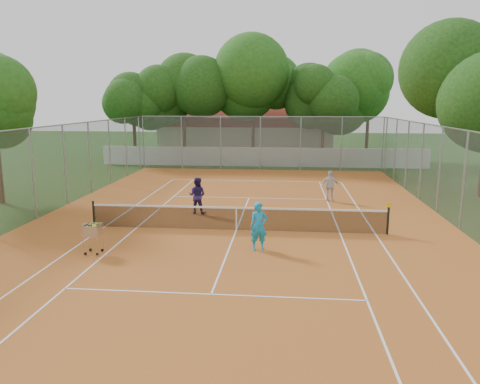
# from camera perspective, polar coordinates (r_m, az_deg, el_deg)

# --- Properties ---
(ground) EXTENTS (120.00, 120.00, 0.00)m
(ground) POSITION_cam_1_polar(r_m,az_deg,el_deg) (18.91, -0.45, -4.74)
(ground) COLOR #15370F
(ground) RESTS_ON ground
(court_pad) EXTENTS (18.00, 34.00, 0.02)m
(court_pad) POSITION_cam_1_polar(r_m,az_deg,el_deg) (18.91, -0.45, -4.71)
(court_pad) COLOR #AF5E22
(court_pad) RESTS_ON ground
(court_lines) EXTENTS (10.98, 23.78, 0.01)m
(court_lines) POSITION_cam_1_polar(r_m,az_deg,el_deg) (18.91, -0.45, -4.67)
(court_lines) COLOR white
(court_lines) RESTS_ON court_pad
(tennis_net) EXTENTS (11.88, 0.10, 0.98)m
(tennis_net) POSITION_cam_1_polar(r_m,az_deg,el_deg) (18.78, -0.45, -3.24)
(tennis_net) COLOR black
(tennis_net) RESTS_ON court_pad
(perimeter_fence) EXTENTS (18.00, 34.00, 4.00)m
(perimeter_fence) POSITION_cam_1_polar(r_m,az_deg,el_deg) (18.47, -0.46, 1.24)
(perimeter_fence) COLOR slate
(perimeter_fence) RESTS_ON ground
(boundary_wall) EXTENTS (26.00, 0.30, 1.50)m
(boundary_wall) POSITION_cam_1_polar(r_m,az_deg,el_deg) (37.40, 2.64, 4.29)
(boundary_wall) COLOR silver
(boundary_wall) RESTS_ON ground
(clubhouse) EXTENTS (16.40, 9.00, 4.40)m
(clubhouse) POSITION_cam_1_polar(r_m,az_deg,el_deg) (47.35, 0.86, 7.49)
(clubhouse) COLOR beige
(clubhouse) RESTS_ON ground
(tropical_trees) EXTENTS (29.00, 19.00, 10.00)m
(tropical_trees) POSITION_cam_1_polar(r_m,az_deg,el_deg) (40.14, 2.92, 10.83)
(tropical_trees) COLOR #14380E
(tropical_trees) RESTS_ON ground
(player_near) EXTENTS (0.70, 0.56, 1.70)m
(player_near) POSITION_cam_1_polar(r_m,az_deg,el_deg) (16.28, 2.31, -4.20)
(player_near) COLOR #178EC5
(player_near) RESTS_ON court_pad
(player_far_left) EXTENTS (0.91, 0.76, 1.69)m
(player_far_left) POSITION_cam_1_polar(r_m,az_deg,el_deg) (21.60, -5.24, -0.43)
(player_far_left) COLOR #27194D
(player_far_left) RESTS_ON court_pad
(player_far_right) EXTENTS (0.99, 0.55, 1.61)m
(player_far_right) POSITION_cam_1_polar(r_m,az_deg,el_deg) (24.60, 10.96, 0.73)
(player_far_right) COLOR silver
(player_far_right) RESTS_ON court_pad
(ball_hopper) EXTENTS (0.57, 0.57, 1.13)m
(ball_hopper) POSITION_cam_1_polar(r_m,az_deg,el_deg) (16.69, -17.48, -5.33)
(ball_hopper) COLOR #B6B7BD
(ball_hopper) RESTS_ON court_pad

